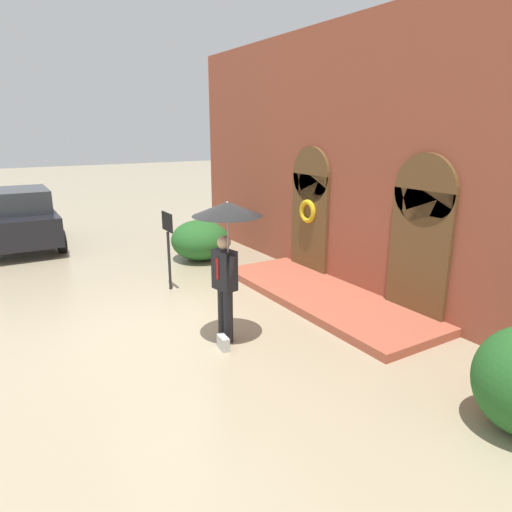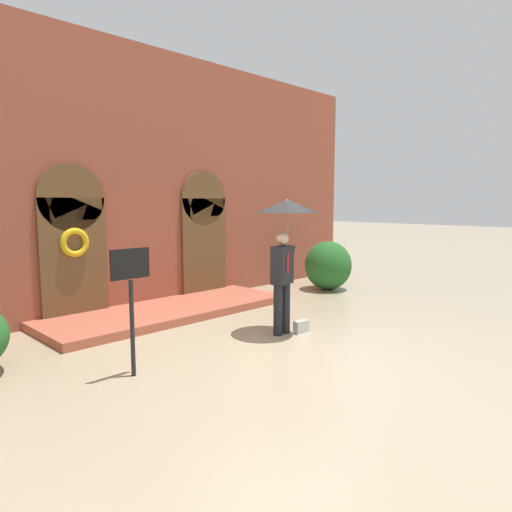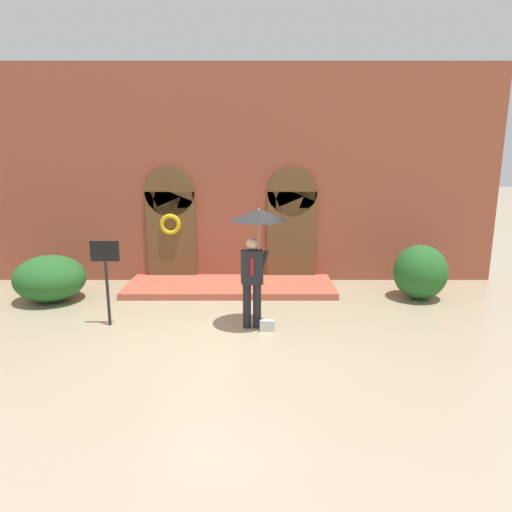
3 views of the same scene
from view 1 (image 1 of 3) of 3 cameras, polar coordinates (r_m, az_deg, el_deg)
ground_plane at (r=8.15m, az=-8.77°, el=-9.51°), size 80.00×80.00×0.00m
building_facade at (r=9.76m, az=14.01°, el=10.74°), size 14.00×2.30×5.60m
person_with_umbrella at (r=7.14m, az=-3.69°, el=3.28°), size 1.10×1.10×2.36m
handbag at (r=7.49m, az=-4.11°, el=-10.77°), size 0.29×0.15×0.22m
sign_post at (r=10.00m, az=-10.94°, el=2.21°), size 0.56×0.06×1.72m
shrub_left at (r=12.40m, az=-7.00°, el=1.99°), size 1.62×1.54×1.07m
parked_car at (r=15.20m, az=-27.35°, el=4.22°), size 4.13×2.08×1.76m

